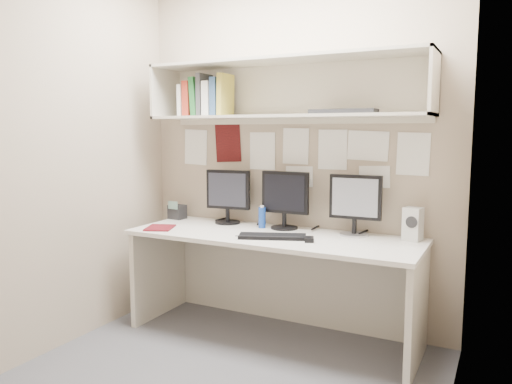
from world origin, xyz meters
The scene contains 19 objects.
floor centered at (0.00, 0.00, 0.00)m, with size 2.40×2.00×0.01m, color #4E4D53.
wall_back centered at (0.00, 1.00, 1.30)m, with size 2.40×0.02×2.60m, color tan.
wall_front centered at (0.00, -1.00, 1.30)m, with size 2.40×0.02×2.60m, color tan.
wall_left centered at (-1.20, 0.00, 1.30)m, with size 0.02×2.00×2.60m, color tan.
wall_right centered at (1.20, 0.00, 1.30)m, with size 0.02×2.00×2.60m, color tan.
desk centered at (0.00, 0.65, 0.37)m, with size 2.00×0.70×0.73m.
overhead_hutch centered at (0.00, 0.86, 1.72)m, with size 2.00×0.38×0.40m.
pinned_papers centered at (0.00, 0.99, 1.25)m, with size 1.92×0.01×0.48m, color white, non-canonical shape.
monitor_left centered at (-0.48, 0.87, 0.96)m, with size 0.35×0.19×0.41m.
monitor_center centered at (-0.01, 0.87, 0.96)m, with size 0.35×0.19×0.41m.
monitor_right centered at (0.51, 0.87, 0.96)m, with size 0.35×0.19×0.41m.
keyboard centered at (0.05, 0.54, 0.74)m, with size 0.44×0.16×0.02m, color black.
mouse centered at (0.30, 0.55, 0.74)m, with size 0.06×0.09×0.03m, color black.
speaker centered at (0.88, 0.88, 0.84)m, with size 0.13×0.13×0.21m.
blue_bottle centered at (-0.17, 0.82, 0.81)m, with size 0.05×0.05×0.16m.
maroon_notebook centered at (-0.81, 0.46, 0.74)m, with size 0.18×0.22×0.01m, color #590F16.
desk_phone centered at (-0.94, 0.85, 0.79)m, with size 0.13×0.12×0.15m.
book_stack centered at (-0.63, 0.82, 1.68)m, with size 0.39×0.19×0.31m.
hutch_tray centered at (0.43, 0.79, 1.56)m, with size 0.43×0.16×0.03m, color black.
Camera 1 is at (1.42, -2.38, 1.43)m, focal length 35.00 mm.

